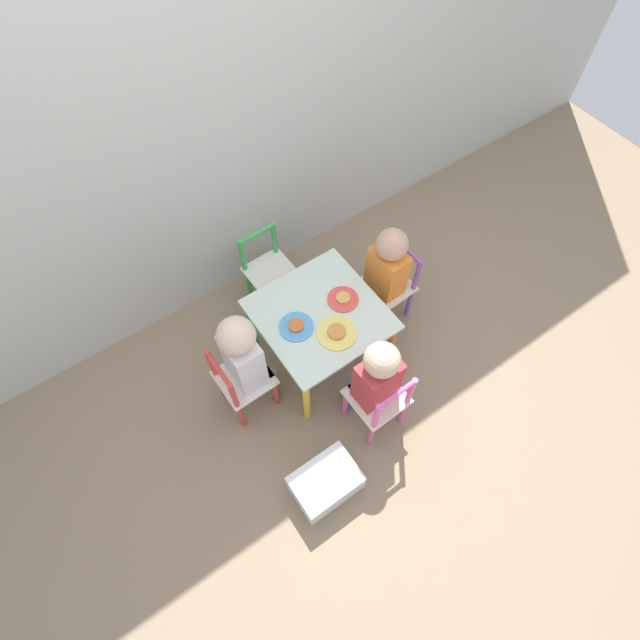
{
  "coord_description": "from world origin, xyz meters",
  "views": [
    {
      "loc": [
        -0.76,
        -1.09,
        2.58
      ],
      "look_at": [
        0.0,
        0.0,
        0.37
      ],
      "focal_mm": 28.0,
      "sensor_mm": 36.0,
      "label": 1
    }
  ],
  "objects_px": {
    "chair_purple": "(389,285)",
    "storage_bin": "(325,483)",
    "child_left": "(245,356)",
    "child_front": "(375,377)",
    "kids_table": "(320,319)",
    "child_right": "(385,270)",
    "chair_red": "(241,381)",
    "plate_front": "(337,333)",
    "chair_pink": "(379,401)",
    "chair_green": "(269,271)",
    "plate_right": "(343,299)",
    "plate_left": "(296,326)"
  },
  "relations": [
    {
      "from": "chair_purple",
      "to": "storage_bin",
      "type": "bearing_deg",
      "value": -56.64
    },
    {
      "from": "chair_purple",
      "to": "chair_pink",
      "type": "bearing_deg",
      "value": -45.56
    },
    {
      "from": "child_front",
      "to": "chair_green",
      "type": "bearing_deg",
      "value": -89.94
    },
    {
      "from": "chair_red",
      "to": "plate_right",
      "type": "xyz_separation_m",
      "value": [
        0.64,
        0.01,
        0.19
      ]
    },
    {
      "from": "kids_table",
      "to": "plate_right",
      "type": "relative_size",
      "value": 3.79
    },
    {
      "from": "plate_front",
      "to": "plate_right",
      "type": "xyz_separation_m",
      "value": [
        0.14,
        0.14,
        0.0
      ]
    },
    {
      "from": "chair_pink",
      "to": "child_right",
      "type": "height_order",
      "value": "child_right"
    },
    {
      "from": "plate_front",
      "to": "child_left",
      "type": "bearing_deg",
      "value": 163.08
    },
    {
      "from": "child_right",
      "to": "plate_left",
      "type": "bearing_deg",
      "value": -90.67
    },
    {
      "from": "chair_pink",
      "to": "child_front",
      "type": "bearing_deg",
      "value": -90.0
    },
    {
      "from": "kids_table",
      "to": "child_left",
      "type": "xyz_separation_m",
      "value": [
        -0.44,
        -0.01,
        0.1
      ]
    },
    {
      "from": "child_right",
      "to": "plate_right",
      "type": "relative_size",
      "value": 4.51
    },
    {
      "from": "chair_red",
      "to": "plate_left",
      "type": "distance_m",
      "value": 0.4
    },
    {
      "from": "chair_green",
      "to": "plate_left",
      "type": "height_order",
      "value": "chair_green"
    },
    {
      "from": "plate_right",
      "to": "storage_bin",
      "type": "height_order",
      "value": "plate_right"
    },
    {
      "from": "kids_table",
      "to": "plate_front",
      "type": "relative_size",
      "value": 3.06
    },
    {
      "from": "kids_table",
      "to": "plate_left",
      "type": "xyz_separation_m",
      "value": [
        -0.14,
        0.0,
        0.07
      ]
    },
    {
      "from": "chair_pink",
      "to": "storage_bin",
      "type": "relative_size",
      "value": 1.62
    },
    {
      "from": "chair_green",
      "to": "plate_right",
      "type": "relative_size",
      "value": 3.2
    },
    {
      "from": "kids_table",
      "to": "child_right",
      "type": "relative_size",
      "value": 0.84
    },
    {
      "from": "plate_left",
      "to": "plate_front",
      "type": "height_order",
      "value": "same"
    },
    {
      "from": "plate_left",
      "to": "plate_right",
      "type": "distance_m",
      "value": 0.29
    },
    {
      "from": "child_front",
      "to": "plate_front",
      "type": "relative_size",
      "value": 3.62
    },
    {
      "from": "chair_purple",
      "to": "child_front",
      "type": "height_order",
      "value": "child_front"
    },
    {
      "from": "chair_pink",
      "to": "plate_left",
      "type": "xyz_separation_m",
      "value": [
        -0.16,
        0.5,
        0.19
      ]
    },
    {
      "from": "child_right",
      "to": "chair_pink",
      "type": "bearing_deg",
      "value": -41.91
    },
    {
      "from": "child_left",
      "to": "chair_pink",
      "type": "bearing_deg",
      "value": -138.47
    },
    {
      "from": "chair_red",
      "to": "child_right",
      "type": "bearing_deg",
      "value": -89.36
    },
    {
      "from": "chair_green",
      "to": "chair_pink",
      "type": "bearing_deg",
      "value": -90.05
    },
    {
      "from": "child_left",
      "to": "child_front",
      "type": "relative_size",
      "value": 1.07
    },
    {
      "from": "chair_pink",
      "to": "storage_bin",
      "type": "xyz_separation_m",
      "value": [
        -0.42,
        -0.14,
        -0.17
      ]
    },
    {
      "from": "chair_pink",
      "to": "chair_green",
      "type": "height_order",
      "value": "same"
    },
    {
      "from": "chair_red",
      "to": "plate_front",
      "type": "xyz_separation_m",
      "value": [
        0.5,
        -0.13,
        0.19
      ]
    },
    {
      "from": "child_right",
      "to": "chair_green",
      "type": "bearing_deg",
      "value": -139.3
    },
    {
      "from": "kids_table",
      "to": "chair_green",
      "type": "bearing_deg",
      "value": 91.68
    },
    {
      "from": "chair_green",
      "to": "plate_front",
      "type": "relative_size",
      "value": 2.58
    },
    {
      "from": "chair_purple",
      "to": "child_right",
      "type": "relative_size",
      "value": 0.71
    },
    {
      "from": "child_right",
      "to": "chair_red",
      "type": "bearing_deg",
      "value": -90.73
    },
    {
      "from": "child_left",
      "to": "storage_bin",
      "type": "xyz_separation_m",
      "value": [
        0.03,
        -0.63,
        -0.38
      ]
    },
    {
      "from": "chair_pink",
      "to": "child_right",
      "type": "distance_m",
      "value": 0.69
    },
    {
      "from": "chair_purple",
      "to": "chair_green",
      "type": "bearing_deg",
      "value": -135.51
    },
    {
      "from": "kids_table",
      "to": "child_right",
      "type": "height_order",
      "value": "child_right"
    },
    {
      "from": "kids_table",
      "to": "plate_right",
      "type": "distance_m",
      "value": 0.16
    },
    {
      "from": "plate_right",
      "to": "storage_bin",
      "type": "distance_m",
      "value": 0.91
    },
    {
      "from": "chair_purple",
      "to": "chair_green",
      "type": "height_order",
      "value": "same"
    },
    {
      "from": "child_front",
      "to": "child_right",
      "type": "bearing_deg",
      "value": -134.45
    },
    {
      "from": "child_right",
      "to": "plate_right",
      "type": "distance_m",
      "value": 0.29
    },
    {
      "from": "child_left",
      "to": "plate_right",
      "type": "relative_size",
      "value": 4.79
    },
    {
      "from": "child_front",
      "to": "plate_left",
      "type": "distance_m",
      "value": 0.46
    },
    {
      "from": "chair_red",
      "to": "chair_green",
      "type": "xyz_separation_m",
      "value": [
        0.48,
        0.51,
        0.0
      ]
    }
  ]
}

